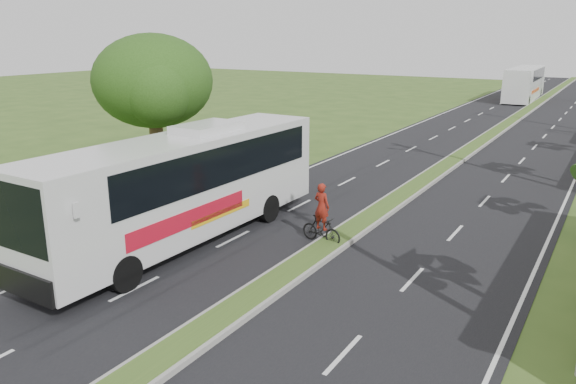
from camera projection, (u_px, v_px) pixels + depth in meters
The scene contains 9 objects.
ground at pixel (227, 318), 15.28m from camera, with size 180.00×180.00×0.00m, color #37531E.
road_asphalt at pixel (441, 170), 31.76m from camera, with size 14.00×160.00×0.02m, color black.
median_strip at pixel (441, 169), 31.73m from camera, with size 1.20×160.00×0.18m.
lane_edge_left at pixel (335, 158), 35.09m from camera, with size 0.12×160.00×0.01m, color silver.
lane_edge_right at pixel (572, 187), 28.43m from camera, with size 0.12×160.00×0.01m, color silver.
shade_tree at pixel (152, 84), 28.19m from camera, with size 6.30×6.00×7.54m.
coach_bus_main at pixel (187, 180), 20.36m from camera, with size 3.00×13.22×4.26m.
coach_bus_far at pixel (525, 82), 64.98m from camera, with size 3.00×12.84×3.73m.
motorcyclist at pixel (321, 222), 20.54m from camera, with size 1.76×0.74×2.30m.
Camera 1 is at (8.54, -10.93, 7.48)m, focal length 35.00 mm.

